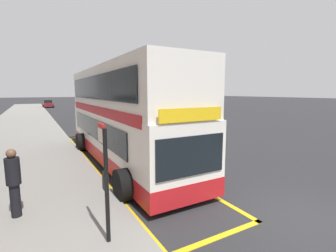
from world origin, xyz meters
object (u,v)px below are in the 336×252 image
object	(u,v)px
parked_car_silver_kerbside	(93,107)
pedestrian_further_back	(14,180)
parked_car_grey_behind	(102,109)
double_decker_bus	(122,119)
bus_stop_sign	(105,173)
parked_car_maroon_distant	(48,104)

from	to	relation	value
parked_car_silver_kerbside	pedestrian_further_back	size ratio (longest dim) A/B	2.36
parked_car_grey_behind	parked_car_silver_kerbside	bearing A→B (deg)	-88.22
double_decker_bus	bus_stop_sign	bearing A→B (deg)	-111.84
bus_stop_sign	double_decker_bus	bearing A→B (deg)	68.16
double_decker_bus	parked_car_silver_kerbside	distance (m)	30.47
bus_stop_sign	parked_car_silver_kerbside	bearing A→B (deg)	78.16
parked_car_silver_kerbside	parked_car_grey_behind	xyz separation A→B (m)	(-0.04, -6.01, 0.00)
parked_car_grey_behind	pedestrian_further_back	xyz separation A→B (m)	(-9.28, -27.88, 0.31)
parked_car_maroon_distant	parked_car_grey_behind	size ratio (longest dim) A/B	1.00
parked_car_maroon_distant	parked_car_silver_kerbside	bearing A→B (deg)	-69.28
bus_stop_sign	parked_car_maroon_distant	bearing A→B (deg)	88.10
bus_stop_sign	pedestrian_further_back	distance (m)	2.81
parked_car_silver_kerbside	parked_car_maroon_distant	distance (m)	17.34
parked_car_maroon_distant	pedestrian_further_back	size ratio (longest dim) A/B	2.36
parked_car_grey_behind	pedestrian_further_back	bearing A→B (deg)	73.71
bus_stop_sign	parked_car_grey_behind	bearing A→B (deg)	75.94
pedestrian_further_back	double_decker_bus	bearing A→B (deg)	42.95
bus_stop_sign	parked_car_maroon_distant	world-z (taller)	bus_stop_sign
double_decker_bus	parked_car_grey_behind	size ratio (longest dim) A/B	2.72
parked_car_maroon_distant	pedestrian_further_back	world-z (taller)	pedestrian_further_back
bus_stop_sign	parked_car_maroon_distant	distance (m)	52.37
bus_stop_sign	pedestrian_further_back	bearing A→B (deg)	129.96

